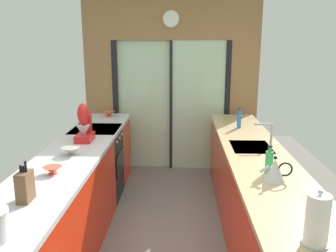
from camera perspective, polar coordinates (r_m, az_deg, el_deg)
The scene contains 15 objects.
ground_plane at distance 4.07m, azimuth -0.36°, elevation -15.65°, with size 5.04×7.60×0.02m, color slate.
back_wall_unit at distance 5.37m, azimuth 0.51°, elevation 8.74°, with size 2.64×0.12×2.70m.
left_counter_run at distance 3.60m, azimuth -15.71°, elevation -11.85°, with size 0.62×3.80×0.92m.
right_counter_run at distance 3.66m, azimuth 14.06°, elevation -11.30°, with size 0.62×3.80×0.92m.
sink_faucet at distance 3.72m, azimuth 16.07°, elevation -0.79°, with size 0.19×0.02×0.25m.
oven_range at distance 4.59m, azimuth -11.45°, elevation -6.05°, with size 0.60×0.60×0.92m.
mixing_bowl_near at distance 3.04m, azimuth -18.33°, elevation -6.83°, with size 0.15×0.15×0.06m.
mixing_bowl_mid at distance 3.47m, azimuth -15.59°, elevation -3.96°, with size 0.18×0.18×0.08m.
mixing_bowl_far at distance 5.14m, azimuth -9.62°, elevation 1.99°, with size 0.17×0.17×0.07m.
knife_block at distance 2.59m, azimuth -22.32°, elevation -9.08°, with size 0.08×0.14×0.29m.
stand_mixer at distance 3.90m, azimuth -13.50°, elevation -0.09°, with size 0.17×0.27×0.42m.
kettle at distance 2.84m, azimuth 17.04°, elevation -6.92°, with size 0.26×0.17×0.21m.
soap_bottle_near at distance 3.00m, azimuth 16.19°, elevation -5.60°, with size 0.06×0.06×0.24m.
soap_bottle_far at distance 4.47m, azimuth 11.55°, elevation 1.07°, with size 0.05×0.05×0.26m.
paper_towel_roll at distance 2.07m, azimuth 23.19°, elevation -13.94°, with size 0.14×0.14×0.32m.
Camera 1 is at (0.17, -2.95, 1.98)m, focal length 37.33 mm.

